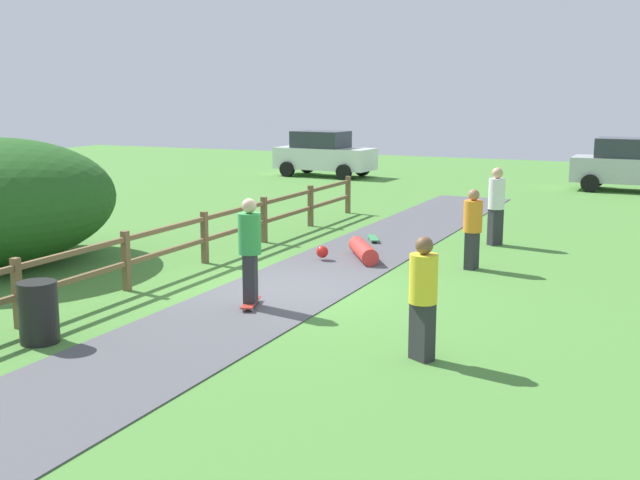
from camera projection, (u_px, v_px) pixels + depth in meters
ground_plane at (286, 289)px, 14.40m from camera, size 60.00×60.00×0.00m
asphalt_path at (286, 289)px, 14.40m from camera, size 2.40×28.00×0.02m
wooden_fence at (168, 242)px, 15.36m from camera, size 0.12×18.12×1.10m
trash_bin at (38, 312)px, 11.28m from camera, size 0.56×0.56×0.90m
skater_riding at (250, 247)px, 13.01m from camera, size 0.48×0.82×1.83m
skater_fallen at (360, 251)px, 16.91m from camera, size 1.45×1.49×0.36m
skateboard_loose at (373, 238)px, 19.00m from camera, size 0.55×0.80×0.08m
bystander_white at (496, 202)px, 18.41m from camera, size 0.53×0.53×1.83m
bystander_yellow at (423, 293)px, 10.46m from camera, size 0.52×0.52×1.70m
bystander_orange at (473, 226)px, 15.91m from camera, size 0.44×0.44×1.64m
parked_car_white at (324, 154)px, 33.52m from camera, size 4.29×2.19×1.92m
parked_car_silver at (632, 165)px, 28.42m from camera, size 4.22×2.05×1.92m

